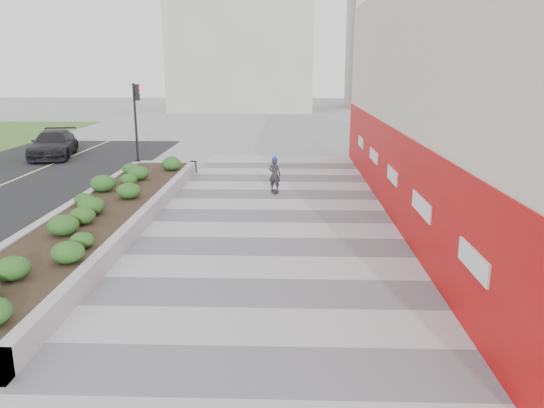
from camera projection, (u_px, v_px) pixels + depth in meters
The scene contains 10 objects.
ground at pixel (261, 331), 10.31m from camera, with size 160.00×160.00×0.00m, color gray.
walkway at pixel (268, 273), 13.21m from camera, with size 8.00×36.00×0.01m, color #A8A8AD.
building at pixel (482, 98), 17.78m from camera, with size 6.04×24.08×8.00m.
planter at pixel (103, 212), 17.15m from camera, with size 3.00×18.00×0.90m.
traffic_signal_near at pixel (136, 112), 26.77m from camera, with size 0.33×0.28×4.20m.
distant_bldg_north_l at pixel (242, 22), 61.17m from camera, with size 16.00×12.00×20.00m, color #ADAAA3.
distant_bldg_north_r at pixel (408, 8), 64.88m from camera, with size 14.00×10.00×24.00m, color #ADAAA3.
manhole_cover at pixel (288, 273), 13.19m from camera, with size 0.44×0.44×0.01m, color #595654.
skateboarder at pixel (275, 175), 21.41m from camera, with size 0.58×0.74×1.51m.
car_dark at pixel (53, 144), 29.97m from camera, with size 2.09×5.14×1.49m, color black.
Camera 1 is at (0.51, -9.35, 4.98)m, focal length 35.00 mm.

